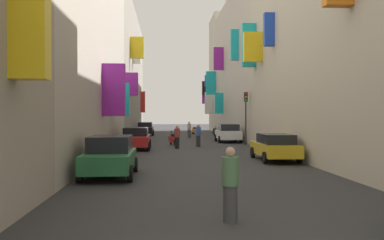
{
  "coord_description": "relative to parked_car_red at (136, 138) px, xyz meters",
  "views": [
    {
      "loc": [
        -1.72,
        -3.78,
        2.37
      ],
      "look_at": [
        0.6,
        32.05,
        1.9
      ],
      "focal_mm": 39.67,
      "sensor_mm": 36.0,
      "label": 1
    }
  ],
  "objects": [
    {
      "name": "scooter_black",
      "position": [
        7.52,
        17.59,
        -0.31
      ],
      "size": [
        0.69,
        1.89,
        1.13
      ],
      "color": "black",
      "rests_on": "ground"
    },
    {
      "name": "pedestrian_near_right",
      "position": [
        3.38,
        -19.64,
        0.05
      ],
      "size": [
        0.47,
        0.47,
        1.66
      ],
      "color": "#3B3B3B",
      "rests_on": "ground"
    },
    {
      "name": "scooter_orange",
      "position": [
        5.62,
        21.25,
        -0.31
      ],
      "size": [
        0.78,
        1.8,
        1.13
      ],
      "color": "orange",
      "rests_on": "ground"
    },
    {
      "name": "ground_plane",
      "position": [
        3.66,
        4.92,
        -0.77
      ],
      "size": [
        140.0,
        140.0,
        0.0
      ],
      "primitive_type": "plane",
      "color": "#2D2D30"
    },
    {
      "name": "pedestrian_near_left",
      "position": [
        2.81,
        0.56,
        0.03
      ],
      "size": [
        0.53,
        0.53,
        1.61
      ],
      "color": "black",
      "rests_on": "ground"
    },
    {
      "name": "building_right_mid_c",
      "position": [
        11.63,
        31.18,
        7.31
      ],
      "size": [
        7.24,
        7.49,
        16.21
      ],
      "color": "#BCB29E",
      "rests_on": "ground"
    },
    {
      "name": "traffic_light_near_corner",
      "position": [
        8.31,
        4.03,
        2.04
      ],
      "size": [
        0.26,
        0.34,
        4.12
      ],
      "color": "#2D2D2D",
      "rests_on": "ground"
    },
    {
      "name": "building_right_mid_b",
      "position": [
        11.65,
        15.74,
        6.6
      ],
      "size": [
        7.28,
        23.41,
        14.76
      ],
      "color": "#B2A899",
      "rests_on": "ground"
    },
    {
      "name": "pedestrian_crossing",
      "position": [
        4.44,
        13.96,
        0.04
      ],
      "size": [
        0.47,
        0.47,
        1.64
      ],
      "color": "#393939",
      "rests_on": "ground"
    },
    {
      "name": "parked_car_white",
      "position": [
        7.39,
        7.26,
        0.03
      ],
      "size": [
        1.96,
        4.13,
        1.55
      ],
      "color": "white",
      "rests_on": "ground"
    },
    {
      "name": "parked_car_green",
      "position": [
        -0.13,
        -12.58,
        0.02
      ],
      "size": [
        1.92,
        4.01,
        1.55
      ],
      "color": "#236638",
      "rests_on": "ground"
    },
    {
      "name": "building_right_mid_a",
      "position": [
        11.65,
        -2.69,
        6.17
      ],
      "size": [
        7.29,
        13.43,
        13.89
      ],
      "color": "#BCB29E",
      "rests_on": "ground"
    },
    {
      "name": "parked_car_black",
      "position": [
        -0.25,
        19.4,
        0.01
      ],
      "size": [
        1.96,
        4.39,
        1.5
      ],
      "color": "black",
      "rests_on": "ground"
    },
    {
      "name": "parked_car_yellow",
      "position": [
        7.56,
        -7.58,
        -0.04
      ],
      "size": [
        1.84,
        4.32,
        1.38
      ],
      "color": "gold",
      "rests_on": "ground"
    },
    {
      "name": "scooter_red",
      "position": [
        2.58,
        3.8,
        -0.31
      ],
      "size": [
        0.66,
        1.95,
        1.13
      ],
      "color": "red",
      "rests_on": "ground"
    },
    {
      "name": "building_left_mid_a",
      "position": [
        -4.33,
        -5.03,
        6.73
      ],
      "size": [
        7.34,
        21.86,
        15.02
      ],
      "color": "#B2A899",
      "rests_on": "ground"
    },
    {
      "name": "pedestrian_mid_street",
      "position": [
        4.43,
        2.26,
        0.06
      ],
      "size": [
        0.39,
        0.39,
        1.67
      ],
      "color": "black",
      "rests_on": "ground"
    },
    {
      "name": "parked_car_red",
      "position": [
        0.0,
        0.0,
        0.0
      ],
      "size": [
        1.96,
        4.28,
        1.48
      ],
      "color": "#B21E1E",
      "rests_on": "ground"
    },
    {
      "name": "building_left_mid_b",
      "position": [
        -4.33,
        20.41,
        6.24
      ],
      "size": [
        7.31,
        29.03,
        14.03
      ],
      "color": "gray",
      "rests_on": "ground"
    }
  ]
}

